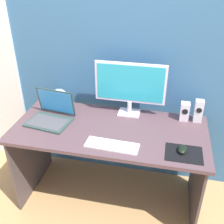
% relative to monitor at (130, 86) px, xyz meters
% --- Properties ---
extents(ground_plane, '(8.00, 8.00, 0.00)m').
position_rel_monitor_xyz_m(ground_plane, '(-0.11, -0.26, -0.99)').
color(ground_plane, tan).
extents(wall_back, '(6.00, 0.04, 2.50)m').
position_rel_monitor_xyz_m(wall_back, '(-0.11, 0.16, 0.26)').
color(wall_back, '#36648D').
rests_on(wall_back, ground_plane).
extents(desk, '(1.51, 0.70, 0.73)m').
position_rel_monitor_xyz_m(desk, '(-0.11, -0.26, -0.40)').
color(desk, '#523B40').
rests_on(desk, ground_plane).
extents(monitor, '(0.58, 0.14, 0.45)m').
position_rel_monitor_xyz_m(monitor, '(0.00, 0.00, 0.00)').
color(monitor, silver).
rests_on(monitor, desk).
extents(speaker_right, '(0.07, 0.07, 0.19)m').
position_rel_monitor_xyz_m(speaker_right, '(0.56, -0.00, -0.16)').
color(speaker_right, silver).
rests_on(speaker_right, desk).
extents(speaker_near_monitor, '(0.07, 0.08, 0.15)m').
position_rel_monitor_xyz_m(speaker_near_monitor, '(0.45, -0.00, -0.18)').
color(speaker_near_monitor, silver).
rests_on(speaker_near_monitor, desk).
extents(laptop, '(0.36, 0.32, 0.24)m').
position_rel_monitor_xyz_m(laptop, '(-0.60, -0.25, -0.21)').
color(laptop, '#2F4440').
rests_on(laptop, desk).
extents(fishbowl, '(0.16, 0.16, 0.16)m').
position_rel_monitor_xyz_m(fishbowl, '(-0.63, 0.00, -0.18)').
color(fishbowl, silver).
rests_on(fishbowl, desk).
extents(keyboard_external, '(0.38, 0.14, 0.01)m').
position_rel_monitor_xyz_m(keyboard_external, '(-0.04, -0.48, -0.25)').
color(keyboard_external, white).
rests_on(keyboard_external, desk).
extents(mousepad, '(0.25, 0.20, 0.00)m').
position_rel_monitor_xyz_m(mousepad, '(0.45, -0.46, -0.25)').
color(mousepad, black).
rests_on(mousepad, desk).
extents(mouse, '(0.07, 0.11, 0.04)m').
position_rel_monitor_xyz_m(mouse, '(0.44, -0.44, -0.24)').
color(mouse, black).
rests_on(mouse, mousepad).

